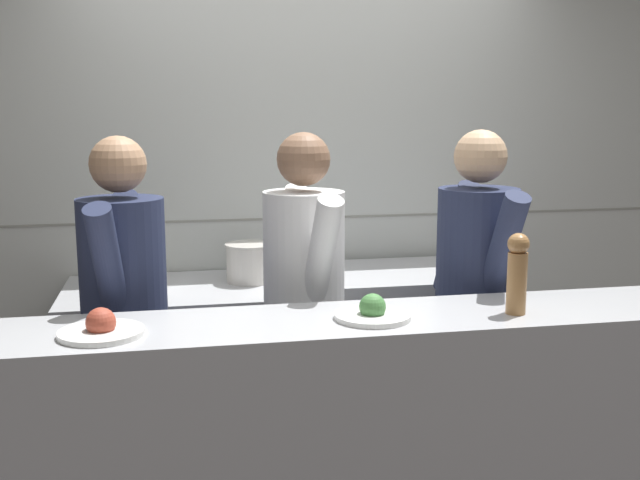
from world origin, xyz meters
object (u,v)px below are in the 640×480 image
Objects in this scene: plated_dish_main at (101,329)px; chef_line at (475,304)px; pepper_mill at (517,272)px; chef_sous at (304,309)px; sauce_pot at (250,262)px; chef_head_cook at (125,322)px; stock_pot at (134,267)px; plated_dish_appetiser at (372,313)px; oven_range at (192,374)px.

plated_dish_main is 1.57m from chef_line.
chef_sous is (-0.64, 0.62, -0.26)m from pepper_mill.
chef_head_cook is at bearing -129.00° from sauce_pot.
chef_line reaches higher than chef_head_cook.
chef_sous is at bearing 135.76° from pepper_mill.
plated_dish_appetiser reaches higher than stock_pot.
pepper_mill is 0.17× the size of chef_head_cook.
pepper_mill reaches higher than stock_pot.
pepper_mill reaches higher than plated_dish_appetiser.
chef_head_cook is at bearing 86.44° from plated_dish_main.
stock_pot is 1.02× the size of plated_dish_main.
chef_head_cook is at bearing -91.27° from stock_pot.
plated_dish_main is 0.17× the size of chef_head_cook.
chef_sous is (0.45, -0.61, 0.47)m from oven_range.
sauce_pot is 0.90× the size of plated_dish_main.
pepper_mill is at bearing -0.70° from plated_dish_main.
plated_dish_appetiser is 0.62m from chef_sous.
chef_line reaches higher than oven_range.
chef_head_cook is (0.04, 0.57, -0.14)m from plated_dish_main.
plated_dish_appetiser is (0.59, -1.20, 0.61)m from oven_range.
pepper_mill is at bearing -102.60° from chef_line.
sauce_pot reaches higher than oven_range.
chef_line is (1.47, 0.52, -0.13)m from plated_dish_main.
sauce_pot is 1.40m from plated_dish_main.
chef_head_cook is at bearing -112.39° from oven_range.
pepper_mill is at bearing -48.41° from oven_range.
oven_range is at bearing 76.11° from plated_dish_main.
chef_line reaches higher than plated_dish_appetiser.
chef_line is at bearing -30.55° from oven_range.
stock_pot is 0.90m from chef_sous.
pepper_mill is 0.17× the size of chef_line.
chef_line is (1.17, -0.69, 0.47)m from oven_range.
chef_sous is (0.72, 0.03, 0.00)m from chef_head_cook.
oven_range is 0.73× the size of chef_head_cook.
chef_head_cook is 0.99× the size of chef_line.
chef_head_cook is 1.00× the size of chef_sous.
stock_pot is at bearing 132.93° from chef_sous.
oven_range is at bearing 131.59° from pepper_mill.
stock_pot is 0.56m from sauce_pot.
sauce_pot is 0.68m from chef_sous.
plated_dish_appetiser is at bearing -143.33° from chef_line.
chef_head_cook is (-1.36, 0.59, -0.27)m from pepper_mill.
plated_dish_main reaches higher than oven_range.
oven_range is 0.84m from chef_head_cook.
plated_dish_appetiser is at bearing -63.91° from oven_range.
oven_range is at bearing 145.44° from chef_line.
pepper_mill is 1.50m from chef_head_cook.
plated_dish_main reaches higher than sauce_pot.
pepper_mill is (0.51, -0.03, 0.13)m from plated_dish_appetiser.
plated_dish_main is at bearing 179.30° from pepper_mill.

